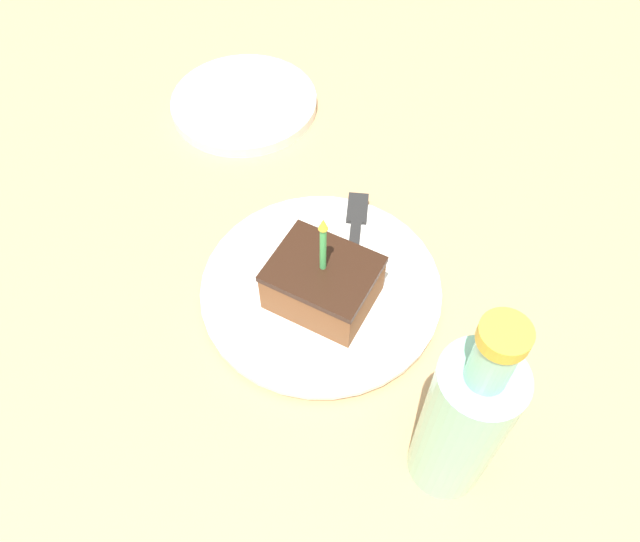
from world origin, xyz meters
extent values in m
cube|color=tan|center=(0.00, 0.00, -0.02)|extent=(2.40, 2.40, 0.04)
cylinder|color=white|center=(0.00, -0.02, 0.01)|extent=(0.25, 0.25, 0.02)
cylinder|color=white|center=(0.00, -0.02, 0.01)|extent=(0.26, 0.26, 0.01)
cube|color=brown|center=(-0.01, -0.03, 0.04)|extent=(0.08, 0.10, 0.05)
cube|color=black|center=(-0.01, -0.03, 0.07)|extent=(0.09, 0.11, 0.01)
cylinder|color=#4CBF66|center=(-0.01, -0.03, 0.10)|extent=(0.01, 0.01, 0.06)
cone|color=yellow|center=(-0.01, -0.03, 0.14)|extent=(0.01, 0.01, 0.01)
cube|color=#262626|center=(0.04, -0.04, 0.02)|extent=(0.11, 0.06, 0.00)
cube|color=#262626|center=(0.12, -0.01, 0.02)|extent=(0.05, 0.04, 0.00)
cylinder|color=#8CD1B2|center=(-0.11, -0.21, 0.09)|extent=(0.07, 0.07, 0.18)
cylinder|color=#8CD1B2|center=(-0.11, -0.21, 0.21)|extent=(0.03, 0.03, 0.05)
cylinder|color=gold|center=(-0.11, -0.21, 0.24)|extent=(0.03, 0.03, 0.01)
cylinder|color=white|center=(0.22, 0.22, 0.01)|extent=(0.20, 0.20, 0.02)
camera|label=1|loc=(-0.34, -0.20, 0.57)|focal=35.00mm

